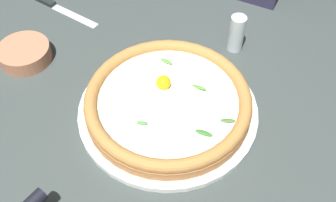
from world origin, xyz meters
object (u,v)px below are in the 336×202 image
(pizza, at_px, (168,101))
(table_knife, at_px, (50,3))
(pepper_shaker, at_px, (237,33))
(side_bowl, at_px, (25,53))

(pizza, xyz_separation_m, table_knife, (0.34, -0.26, -0.03))
(pizza, bearing_deg, pepper_shaker, -116.91)
(pizza, distance_m, pepper_shaker, 0.22)
(pizza, bearing_deg, table_knife, -36.67)
(pizza, xyz_separation_m, side_bowl, (0.32, -0.07, -0.02))
(pepper_shaker, bearing_deg, side_bowl, 16.75)
(pizza, relative_size, pepper_shaker, 3.70)
(side_bowl, relative_size, table_knife, 0.50)
(table_knife, height_order, pepper_shaker, pepper_shaker)
(side_bowl, distance_m, table_knife, 0.19)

